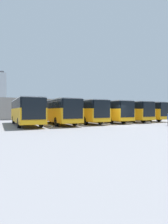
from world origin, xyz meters
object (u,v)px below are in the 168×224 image
object	(u,v)px
bus_3	(81,111)
bus_5	(25,111)
bus_1	(123,111)
bus_4	(57,111)
bus_0	(138,111)
bus_2	(103,111)

from	to	relation	value
bus_3	bus_5	bearing A→B (deg)	4.72
bus_5	bus_1	bearing A→B (deg)	-176.43
bus_4	bus_0	bearing A→B (deg)	-174.67
bus_1	bus_4	bearing A→B (deg)	4.73
bus_1	bus_5	xyz separation A→B (m)	(16.08, 0.04, 0.00)
bus_0	bus_1	world-z (taller)	same
bus_3	bus_5	xyz separation A→B (m)	(8.04, 0.18, 0.00)
bus_0	bus_5	world-z (taller)	same
bus_1	bus_3	world-z (taller)	same
bus_4	bus_2	bearing A→B (deg)	-174.12
bus_4	bus_1	bearing A→B (deg)	-175.27
bus_1	bus_0	bearing A→B (deg)	-172.88
bus_1	bus_5	distance (m)	16.08
bus_3	bus_0	bearing A→B (deg)	-176.01
bus_2	bus_4	distance (m)	8.05
bus_0	bus_4	size ratio (longest dim) A/B	1.00
bus_0	bus_2	xyz separation A→B (m)	(8.04, 0.19, 0.00)
bus_3	bus_5	size ratio (longest dim) A/B	1.00
bus_0	bus_2	size ratio (longest dim) A/B	1.00
bus_2	bus_3	distance (m)	4.02
bus_1	bus_4	distance (m)	12.06
bus_2	bus_5	world-z (taller)	same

